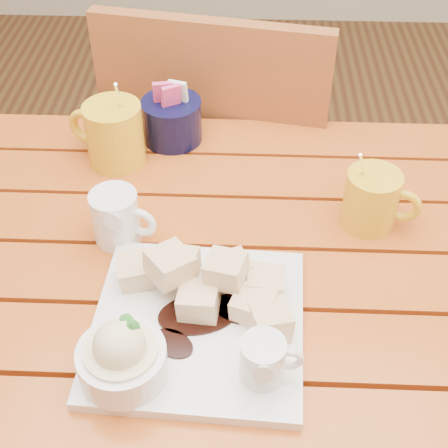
{
  "coord_description": "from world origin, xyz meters",
  "views": [
    {
      "loc": [
        0.02,
        -0.59,
        1.39
      ],
      "look_at": [
        -0.01,
        0.03,
        0.82
      ],
      "focal_mm": 50.0,
      "sensor_mm": 36.0,
      "label": 1
    }
  ],
  "objects_px": {
    "table": "(227,324)",
    "dessert_plate": "(185,324)",
    "coffee_mug_left": "(113,133)",
    "chair_far": "(224,171)",
    "coffee_mug_right": "(373,199)"
  },
  "relations": [
    {
      "from": "table",
      "to": "dessert_plate",
      "type": "relative_size",
      "value": 4.3
    },
    {
      "from": "dessert_plate",
      "to": "chair_far",
      "type": "distance_m",
      "value": 0.7
    },
    {
      "from": "table",
      "to": "coffee_mug_left",
      "type": "xyz_separation_m",
      "value": [
        -0.2,
        0.26,
        0.16
      ]
    },
    {
      "from": "coffee_mug_left",
      "to": "chair_far",
      "type": "relative_size",
      "value": 0.17
    },
    {
      "from": "table",
      "to": "dessert_plate",
      "type": "height_order",
      "value": "dessert_plate"
    },
    {
      "from": "coffee_mug_right",
      "to": "coffee_mug_left",
      "type": "bearing_deg",
      "value": 177.36
    },
    {
      "from": "dessert_plate",
      "to": "coffee_mug_left",
      "type": "height_order",
      "value": "coffee_mug_left"
    },
    {
      "from": "dessert_plate",
      "to": "coffee_mug_right",
      "type": "height_order",
      "value": "coffee_mug_right"
    },
    {
      "from": "dessert_plate",
      "to": "chair_far",
      "type": "bearing_deg",
      "value": 88.13
    },
    {
      "from": "dessert_plate",
      "to": "coffee_mug_left",
      "type": "bearing_deg",
      "value": 112.1
    },
    {
      "from": "coffee_mug_left",
      "to": "chair_far",
      "type": "distance_m",
      "value": 0.43
    },
    {
      "from": "coffee_mug_left",
      "to": "coffee_mug_right",
      "type": "xyz_separation_m",
      "value": [
        0.41,
        -0.14,
        -0.01
      ]
    },
    {
      "from": "table",
      "to": "chair_far",
      "type": "distance_m",
      "value": 0.55
    },
    {
      "from": "dessert_plate",
      "to": "table",
      "type": "bearing_deg",
      "value": 66.68
    },
    {
      "from": "coffee_mug_right",
      "to": "chair_far",
      "type": "height_order",
      "value": "chair_far"
    }
  ]
}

